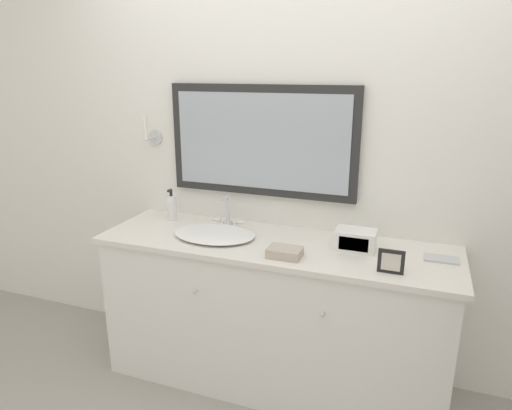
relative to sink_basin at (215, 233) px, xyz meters
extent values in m
cube|color=white|center=(0.34, 0.34, 0.39)|extent=(8.00, 0.06, 2.55)
cube|color=#282828|center=(0.17, 0.29, 0.48)|extent=(1.12, 0.04, 0.63)
cube|color=#9EA8B2|center=(0.17, 0.27, 0.48)|extent=(1.03, 0.01, 0.54)
cylinder|color=silver|center=(-0.54, 0.30, 0.46)|extent=(0.09, 0.01, 0.09)
cylinder|color=silver|center=(-0.54, 0.25, 0.46)|extent=(0.02, 0.10, 0.02)
cylinder|color=white|center=(-0.54, 0.20, 0.53)|extent=(0.02, 0.02, 0.14)
cube|color=white|center=(0.34, 0.02, -0.47)|extent=(1.87, 0.55, 0.84)
cube|color=silver|center=(0.34, 0.02, -0.03)|extent=(1.93, 0.58, 0.03)
sphere|color=silver|center=(0.00, -0.26, -0.23)|extent=(0.02, 0.02, 0.02)
sphere|color=silver|center=(0.67, -0.26, -0.23)|extent=(0.02, 0.02, 0.02)
ellipsoid|color=white|center=(0.00, -0.01, 0.00)|extent=(0.46, 0.34, 0.03)
cylinder|color=silver|center=(0.00, 0.18, 0.00)|extent=(0.06, 0.06, 0.03)
cylinder|color=silver|center=(0.00, 0.18, 0.09)|extent=(0.02, 0.02, 0.15)
cylinder|color=silver|center=(0.00, 0.15, 0.16)|extent=(0.02, 0.07, 0.02)
cylinder|color=white|center=(-0.08, 0.18, 0.01)|extent=(0.06, 0.02, 0.02)
cylinder|color=white|center=(0.08, 0.18, 0.01)|extent=(0.06, 0.02, 0.02)
cylinder|color=white|center=(-0.37, 0.17, 0.06)|extent=(0.06, 0.06, 0.15)
cylinder|color=black|center=(-0.37, 0.17, 0.15)|extent=(0.02, 0.02, 0.04)
cube|color=black|center=(-0.37, 0.16, 0.17)|extent=(0.02, 0.03, 0.01)
cube|color=white|center=(0.76, 0.08, 0.03)|extent=(0.21, 0.14, 0.10)
cube|color=black|center=(0.76, 0.01, 0.03)|extent=(0.15, 0.01, 0.07)
cube|color=black|center=(0.96, -0.16, 0.04)|extent=(0.12, 0.01, 0.11)
cube|color=beige|center=(0.96, -0.16, 0.04)|extent=(0.09, 0.00, 0.08)
cube|color=#B7A899|center=(0.45, -0.14, 0.00)|extent=(0.17, 0.12, 0.05)
cube|color=silver|center=(1.18, 0.08, -0.01)|extent=(0.16, 0.09, 0.01)
camera|label=1|loc=(1.04, -2.16, 0.88)|focal=32.00mm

